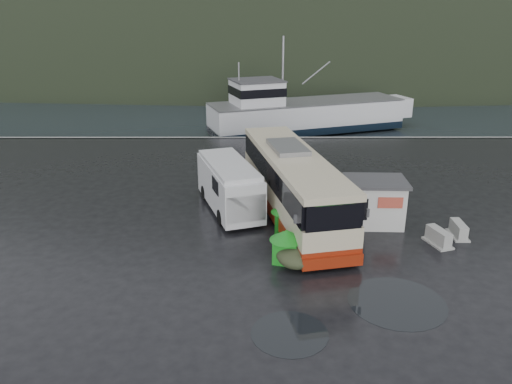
{
  "coord_description": "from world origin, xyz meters",
  "views": [
    {
      "loc": [
        -0.72,
        -22.76,
        10.84
      ],
      "look_at": [
        -0.68,
        1.74,
        1.7
      ],
      "focal_mm": 35.0,
      "sensor_mm": 36.0,
      "label": 1
    }
  ],
  "objects_px": {
    "waste_bin_left": "(286,261)",
    "waste_bin_right": "(285,231)",
    "jersey_barrier_a": "(457,236)",
    "white_van": "(230,209)",
    "ticket_kiosk": "(372,224)",
    "dome_tent": "(295,263)",
    "jersey_barrier_b": "(437,244)",
    "coach_bus": "(291,214)",
    "fishing_trawler": "(306,118)"
  },
  "relations": [
    {
      "from": "waste_bin_right",
      "to": "fishing_trawler",
      "type": "distance_m",
      "value": 27.94
    },
    {
      "from": "waste_bin_right",
      "to": "fishing_trawler",
      "type": "relative_size",
      "value": 0.06
    },
    {
      "from": "waste_bin_right",
      "to": "jersey_barrier_b",
      "type": "xyz_separation_m",
      "value": [
        7.31,
        -1.52,
        0.0
      ]
    },
    {
      "from": "ticket_kiosk",
      "to": "jersey_barrier_b",
      "type": "distance_m",
      "value": 3.6
    },
    {
      "from": "waste_bin_right",
      "to": "dome_tent",
      "type": "height_order",
      "value": "waste_bin_right"
    },
    {
      "from": "jersey_barrier_b",
      "to": "fishing_trawler",
      "type": "height_order",
      "value": "fishing_trawler"
    },
    {
      "from": "dome_tent",
      "to": "coach_bus",
      "type": "bearing_deg",
      "value": 87.84
    },
    {
      "from": "waste_bin_left",
      "to": "jersey_barrier_a",
      "type": "relative_size",
      "value": 1.05
    },
    {
      "from": "waste_bin_left",
      "to": "white_van",
      "type": "bearing_deg",
      "value": 114.72
    },
    {
      "from": "waste_bin_right",
      "to": "waste_bin_left",
      "type": "bearing_deg",
      "value": -92.62
    },
    {
      "from": "white_van",
      "to": "ticket_kiosk",
      "type": "xyz_separation_m",
      "value": [
        7.7,
        -2.06,
        0.0
      ]
    },
    {
      "from": "white_van",
      "to": "ticket_kiosk",
      "type": "relative_size",
      "value": 2.11
    },
    {
      "from": "fishing_trawler",
      "to": "dome_tent",
      "type": "bearing_deg",
      "value": -115.83
    },
    {
      "from": "waste_bin_left",
      "to": "jersey_barrier_b",
      "type": "distance_m",
      "value": 7.66
    },
    {
      "from": "white_van",
      "to": "dome_tent",
      "type": "height_order",
      "value": "white_van"
    },
    {
      "from": "white_van",
      "to": "waste_bin_left",
      "type": "distance_m",
      "value": 6.86
    },
    {
      "from": "ticket_kiosk",
      "to": "dome_tent",
      "type": "bearing_deg",
      "value": -133.62
    },
    {
      "from": "fishing_trawler",
      "to": "ticket_kiosk",
      "type": "bearing_deg",
      "value": -107.41
    },
    {
      "from": "jersey_barrier_b",
      "to": "fishing_trawler",
      "type": "xyz_separation_m",
      "value": [
        -3.56,
        29.21,
        0.0
      ]
    },
    {
      "from": "coach_bus",
      "to": "white_van",
      "type": "bearing_deg",
      "value": 155.17
    },
    {
      "from": "ticket_kiosk",
      "to": "white_van",
      "type": "bearing_deg",
      "value": 167.0
    },
    {
      "from": "waste_bin_left",
      "to": "fishing_trawler",
      "type": "relative_size",
      "value": 0.07
    },
    {
      "from": "coach_bus",
      "to": "jersey_barrier_a",
      "type": "xyz_separation_m",
      "value": [
        8.16,
        -2.83,
        0.0
      ]
    },
    {
      "from": "dome_tent",
      "to": "fishing_trawler",
      "type": "relative_size",
      "value": 0.11
    },
    {
      "from": "jersey_barrier_a",
      "to": "jersey_barrier_b",
      "type": "distance_m",
      "value": 1.58
    },
    {
      "from": "waste_bin_left",
      "to": "ticket_kiosk",
      "type": "relative_size",
      "value": 0.49
    },
    {
      "from": "jersey_barrier_b",
      "to": "fishing_trawler",
      "type": "bearing_deg",
      "value": 96.95
    },
    {
      "from": "ticket_kiosk",
      "to": "jersey_barrier_b",
      "type": "relative_size",
      "value": 2.02
    },
    {
      "from": "white_van",
      "to": "ticket_kiosk",
      "type": "distance_m",
      "value": 7.97
    },
    {
      "from": "white_van",
      "to": "fishing_trawler",
      "type": "xyz_separation_m",
      "value": [
        6.77,
        24.69,
        0.0
      ]
    },
    {
      "from": "white_van",
      "to": "dome_tent",
      "type": "xyz_separation_m",
      "value": [
        3.27,
        -6.4,
        0.0
      ]
    },
    {
      "from": "jersey_barrier_a",
      "to": "fishing_trawler",
      "type": "xyz_separation_m",
      "value": [
        -4.87,
        28.33,
        0.0
      ]
    },
    {
      "from": "coach_bus",
      "to": "white_van",
      "type": "relative_size",
      "value": 1.98
    },
    {
      "from": "waste_bin_left",
      "to": "waste_bin_right",
      "type": "relative_size",
      "value": 1.01
    },
    {
      "from": "waste_bin_left",
      "to": "jersey_barrier_a",
      "type": "bearing_deg",
      "value": 16.45
    },
    {
      "from": "jersey_barrier_b",
      "to": "waste_bin_right",
      "type": "bearing_deg",
      "value": 168.28
    },
    {
      "from": "coach_bus",
      "to": "waste_bin_left",
      "type": "height_order",
      "value": "coach_bus"
    },
    {
      "from": "waste_bin_right",
      "to": "jersey_barrier_b",
      "type": "distance_m",
      "value": 7.47
    },
    {
      "from": "coach_bus",
      "to": "fishing_trawler",
      "type": "relative_size",
      "value": 0.56
    },
    {
      "from": "jersey_barrier_a",
      "to": "waste_bin_left",
      "type": "bearing_deg",
      "value": -163.55
    },
    {
      "from": "waste_bin_left",
      "to": "dome_tent",
      "type": "bearing_deg",
      "value": -22.9
    },
    {
      "from": "ticket_kiosk",
      "to": "fishing_trawler",
      "type": "height_order",
      "value": "fishing_trawler"
    },
    {
      "from": "jersey_barrier_a",
      "to": "jersey_barrier_b",
      "type": "height_order",
      "value": "jersey_barrier_b"
    },
    {
      "from": "dome_tent",
      "to": "jersey_barrier_a",
      "type": "distance_m",
      "value": 8.81
    },
    {
      "from": "coach_bus",
      "to": "dome_tent",
      "type": "distance_m",
      "value": 5.59
    },
    {
      "from": "coach_bus",
      "to": "fishing_trawler",
      "type": "distance_m",
      "value": 25.71
    },
    {
      "from": "jersey_barrier_a",
      "to": "dome_tent",
      "type": "bearing_deg",
      "value": -161.75
    },
    {
      "from": "coach_bus",
      "to": "jersey_barrier_a",
      "type": "height_order",
      "value": "coach_bus"
    },
    {
      "from": "ticket_kiosk",
      "to": "waste_bin_left",
      "type": "bearing_deg",
      "value": -137.23
    },
    {
      "from": "ticket_kiosk",
      "to": "jersey_barrier_a",
      "type": "bearing_deg",
      "value": -19.75
    }
  ]
}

